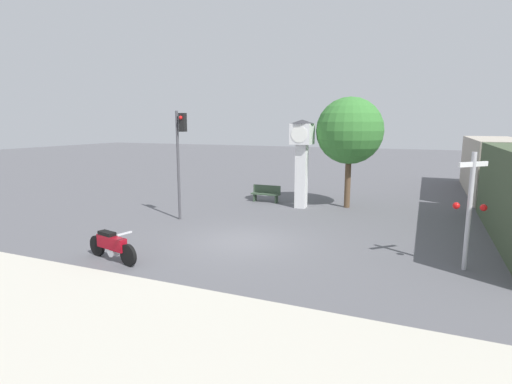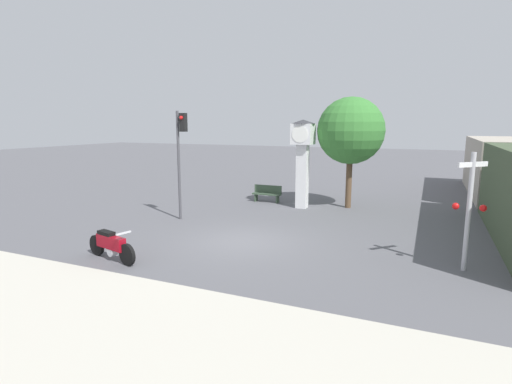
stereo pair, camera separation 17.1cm
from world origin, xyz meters
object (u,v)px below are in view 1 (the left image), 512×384
(motorcycle, at_px, (112,246))
(street_tree, at_px, (350,131))
(freight_train, at_px, (511,178))
(traffic_light, at_px, (180,146))
(railroad_crossing_signal, at_px, (470,207))
(bench, at_px, (266,193))
(clock_tower, at_px, (302,150))

(motorcycle, relative_size, street_tree, 0.41)
(freight_train, height_order, street_tree, street_tree)
(motorcycle, xyz_separation_m, freight_train, (12.82, 13.09, 1.21))
(traffic_light, bearing_deg, railroad_crossing_signal, -10.56)
(street_tree, bearing_deg, bench, -176.62)
(freight_train, xyz_separation_m, bench, (-11.89, -2.22, -1.21))
(motorcycle, xyz_separation_m, bench, (0.94, 10.87, -0.00))
(bench, bearing_deg, street_tree, 3.38)
(motorcycle, relative_size, bench, 1.43)
(clock_tower, height_order, traffic_light, traffic_light)
(railroad_crossing_signal, relative_size, street_tree, 0.62)
(traffic_light, distance_m, street_tree, 8.50)
(traffic_light, relative_size, railroad_crossing_signal, 1.38)
(motorcycle, bearing_deg, traffic_light, 113.86)
(motorcycle, bearing_deg, clock_tower, 86.06)
(traffic_light, distance_m, railroad_crossing_signal, 11.51)
(freight_train, bearing_deg, clock_tower, -163.09)
(clock_tower, height_order, bench, clock_tower)
(traffic_light, height_order, bench, traffic_light)
(traffic_light, height_order, railroad_crossing_signal, traffic_light)
(clock_tower, distance_m, railroad_crossing_signal, 9.78)
(freight_train, relative_size, traffic_light, 4.52)
(clock_tower, distance_m, bench, 3.42)
(clock_tower, bearing_deg, traffic_light, -132.30)
(railroad_crossing_signal, bearing_deg, bench, 141.32)
(traffic_light, bearing_deg, motorcycle, -79.46)
(traffic_light, xyz_separation_m, bench, (1.97, 5.32, -2.81))
(freight_train, relative_size, street_tree, 3.90)
(railroad_crossing_signal, bearing_deg, freight_train, 74.79)
(street_tree, height_order, bench, street_tree)
(railroad_crossing_signal, bearing_deg, clock_tower, 136.45)
(railroad_crossing_signal, height_order, street_tree, street_tree)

